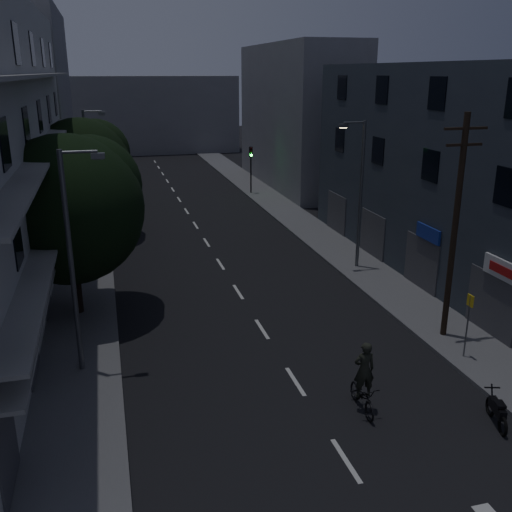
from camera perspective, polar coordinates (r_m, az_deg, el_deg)
name	(u,v)px	position (r m, az deg, el deg)	size (l,w,h in m)	color
ground	(205,240)	(37.54, -5.10, 1.56)	(160.00, 160.00, 0.00)	black
sidewalk_left	(87,248)	(37.07, -16.59, 0.78)	(3.00, 90.00, 0.15)	#565659
sidewalk_right	(313,231)	(39.42, 5.70, 2.46)	(3.00, 90.00, 0.15)	#565659
lane_markings	(191,218)	(43.50, -6.53, 3.81)	(0.15, 60.50, 0.01)	beige
building_right	(477,178)	(30.82, 21.25, 7.31)	(6.19, 28.00, 11.00)	#2E353F
building_far_left	(33,100)	(58.89, -21.42, 14.30)	(6.00, 20.00, 16.00)	slate
building_far_right	(297,116)	(55.67, 4.14, 13.75)	(6.00, 20.00, 13.00)	slate
building_far_end	(146,114)	(80.94, -10.91, 13.73)	(24.00, 8.00, 10.00)	slate
tree_near	(70,204)	(25.85, -18.14, 5.00)	(6.48, 6.48, 8.00)	black
tree_mid	(82,164)	(38.30, -16.97, 8.81)	(6.27, 6.27, 7.72)	black
tree_far	(85,155)	(47.32, -16.74, 9.62)	(5.35, 5.35, 6.62)	black
traffic_signal_far_right	(251,160)	(51.17, -0.51, 9.59)	(0.28, 0.37, 4.10)	black
traffic_signal_far_left	(96,163)	(51.29, -15.71, 8.95)	(0.28, 0.37, 4.10)	black
street_lamp_left_near	(74,253)	(20.62, -17.78, 0.28)	(1.51, 0.25, 8.00)	#585A5F
street_lamp_right	(359,188)	(31.35, 10.27, 6.72)	(1.51, 0.25, 8.00)	#585B5F
street_lamp_left_far	(89,164)	(40.81, -16.33, 8.86)	(1.51, 0.25, 8.00)	slate
utility_pole	(455,224)	(23.62, 19.30, 3.00)	(1.80, 0.24, 9.00)	black
bus_stop_sign	(469,315)	(22.88, 20.49, -5.50)	(0.06, 0.35, 2.52)	#595B60
motorcycle	(497,412)	(19.95, 22.95, -14.14)	(0.70, 1.66, 1.09)	black
cyclist	(363,388)	(19.23, 10.66, -12.80)	(0.76, 1.95, 2.44)	black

